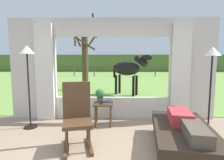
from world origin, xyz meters
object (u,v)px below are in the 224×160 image
(horse, at_px, (128,69))
(pasture_tree, at_px, (85,56))
(rocking_chair, at_px, (77,115))
(book_stack, at_px, (107,102))
(potted_plant, at_px, (100,95))
(reclining_person, at_px, (184,121))
(recliner_sofa, at_px, (182,138))
(floor_lamp_left, at_px, (27,62))
(side_table, at_px, (103,107))
(floor_lamp_right, at_px, (212,64))

(horse, bearing_deg, pasture_tree, -93.33)
(rocking_chair, height_order, book_stack, rocking_chair)
(book_stack, bearing_deg, potted_plant, 145.27)
(rocking_chair, distance_m, horse, 4.75)
(reclining_person, bearing_deg, recliner_sofa, 99.52)
(floor_lamp_left, xyz_separation_m, horse, (2.44, 3.75, -0.31))
(side_table, height_order, floor_lamp_left, floor_lamp_left)
(book_stack, xyz_separation_m, floor_lamp_left, (-1.71, -0.13, 0.91))
(reclining_person, height_order, floor_lamp_right, floor_lamp_right)
(pasture_tree, bearing_deg, floor_lamp_left, -93.78)
(floor_lamp_right, distance_m, pasture_tree, 6.38)
(rocking_chair, relative_size, floor_lamp_left, 0.62)
(potted_plant, xyz_separation_m, horse, (0.90, 3.50, 0.45))
(pasture_tree, bearing_deg, horse, -33.95)
(floor_lamp_left, distance_m, pasture_tree, 5.18)
(reclining_person, distance_m, floor_lamp_right, 1.50)
(reclining_person, height_order, rocking_chair, rocking_chair)
(rocking_chair, height_order, pasture_tree, pasture_tree)
(rocking_chair, height_order, floor_lamp_left, floor_lamp_left)
(recliner_sofa, height_order, horse, horse)
(side_table, bearing_deg, potted_plant, 143.13)
(rocking_chair, distance_m, floor_lamp_right, 2.84)
(side_table, height_order, horse, horse)
(potted_plant, distance_m, horse, 3.64)
(reclining_person, height_order, horse, horse)
(rocking_chair, relative_size, book_stack, 5.35)
(floor_lamp_right, bearing_deg, recliner_sofa, -137.00)
(potted_plant, height_order, book_stack, potted_plant)
(reclining_person, distance_m, horse, 4.82)
(pasture_tree, bearing_deg, potted_plant, -76.29)
(rocking_chair, bearing_deg, book_stack, 48.48)
(horse, relative_size, pasture_tree, 0.47)
(floor_lamp_right, height_order, pasture_tree, pasture_tree)
(recliner_sofa, relative_size, book_stack, 8.72)
(recliner_sofa, distance_m, book_stack, 1.72)
(rocking_chair, relative_size, potted_plant, 3.50)
(reclining_person, relative_size, horse, 0.83)
(potted_plant, relative_size, book_stack, 1.53)
(rocking_chair, height_order, horse, horse)
(recliner_sofa, relative_size, floor_lamp_right, 1.03)
(horse, bearing_deg, book_stack, 19.23)
(recliner_sofa, distance_m, pasture_tree, 6.84)
(side_table, xyz_separation_m, book_stack, (0.09, -0.06, 0.14))
(reclining_person, distance_m, potted_plant, 1.93)
(potted_plant, height_order, floor_lamp_left, floor_lamp_left)
(recliner_sofa, distance_m, side_table, 1.80)
(recliner_sofa, height_order, pasture_tree, pasture_tree)
(book_stack, relative_size, pasture_tree, 0.06)
(potted_plant, bearing_deg, floor_lamp_right, -9.93)
(side_table, xyz_separation_m, floor_lamp_right, (2.23, -0.34, 1.00))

